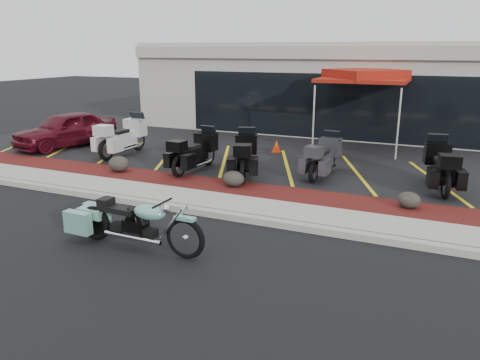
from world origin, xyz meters
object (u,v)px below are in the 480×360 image
at_px(touring_white, 138,131).
at_px(parked_car, 66,129).
at_px(hero_cruiser, 185,232).
at_px(traffic_cone, 276,146).
at_px(popup_canopy, 365,77).

xyz_separation_m(touring_white, parked_car, (-2.91, -0.51, -0.05)).
height_order(hero_cruiser, parked_car, parked_car).
height_order(parked_car, traffic_cone, parked_car).
distance_m(touring_white, popup_canopy, 8.46).
relative_size(parked_car, traffic_cone, 8.76).
bearing_deg(hero_cruiser, traffic_cone, 100.06).
bearing_deg(popup_canopy, hero_cruiser, -119.42).
xyz_separation_m(hero_cruiser, traffic_cone, (-1.35, 8.80, -0.16)).
bearing_deg(traffic_cone, touring_white, -159.37).
height_order(hero_cruiser, traffic_cone, hero_cruiser).
bearing_deg(hero_cruiser, popup_canopy, 84.63).
bearing_deg(traffic_cone, hero_cruiser, -81.27).
xyz_separation_m(parked_car, traffic_cone, (7.62, 2.28, -0.44)).
xyz_separation_m(hero_cruiser, parked_car, (-8.97, 6.52, 0.28)).
bearing_deg(hero_cruiser, touring_white, 132.11).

